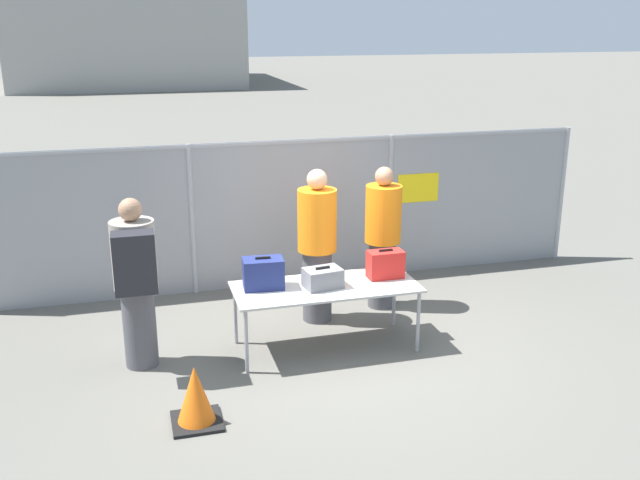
# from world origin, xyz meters

# --- Properties ---
(ground_plane) EXTENTS (120.00, 120.00, 0.00)m
(ground_plane) POSITION_xyz_m (0.00, 0.00, 0.00)
(ground_plane) COLOR #605E56
(fence_section) EXTENTS (8.18, 0.07, 1.97)m
(fence_section) POSITION_xyz_m (0.01, 2.13, 1.04)
(fence_section) COLOR #9EA0A5
(fence_section) RESTS_ON ground_plane
(inspection_table) EXTENTS (1.99, 0.84, 0.72)m
(inspection_table) POSITION_xyz_m (-0.15, 0.09, 0.68)
(inspection_table) COLOR #B2B2AD
(inspection_table) RESTS_ON ground_plane
(suitcase_navy) EXTENTS (0.44, 0.30, 0.35)m
(suitcase_navy) POSITION_xyz_m (-0.80, 0.21, 0.89)
(suitcase_navy) COLOR navy
(suitcase_navy) RESTS_ON inspection_table
(suitcase_grey) EXTENTS (0.42, 0.32, 0.23)m
(suitcase_grey) POSITION_xyz_m (-0.19, 0.06, 0.83)
(suitcase_grey) COLOR slate
(suitcase_grey) RESTS_ON inspection_table
(suitcase_red) EXTENTS (0.39, 0.21, 0.33)m
(suitcase_red) POSITION_xyz_m (0.56, 0.16, 0.88)
(suitcase_red) COLOR red
(suitcase_red) RESTS_ON inspection_table
(traveler_hooded) EXTENTS (0.44, 0.69, 1.79)m
(traveler_hooded) POSITION_xyz_m (-2.11, 0.14, 0.99)
(traveler_hooded) COLOR #4C4C51
(traveler_hooded) RESTS_ON ground_plane
(security_worker_near) EXTENTS (0.46, 0.46, 1.84)m
(security_worker_near) POSITION_xyz_m (-0.03, 0.85, 0.95)
(security_worker_near) COLOR #4C4C51
(security_worker_near) RESTS_ON ground_plane
(security_worker_far) EXTENTS (0.44, 0.44, 1.78)m
(security_worker_far) POSITION_xyz_m (0.85, 1.05, 0.92)
(security_worker_far) COLOR #4C4C51
(security_worker_far) RESTS_ON ground_plane
(utility_trailer) EXTENTS (3.87, 2.22, 0.72)m
(utility_trailer) POSITION_xyz_m (0.67, 3.92, 0.42)
(utility_trailer) COLOR #4C6B47
(utility_trailer) RESTS_ON ground_plane
(distant_hangar) EXTENTS (11.47, 11.38, 5.23)m
(distant_hangar) POSITION_xyz_m (-1.58, 35.03, 2.62)
(distant_hangar) COLOR #999993
(distant_hangar) RESTS_ON ground_plane
(traffic_cone) EXTENTS (0.45, 0.45, 0.56)m
(traffic_cone) POSITION_xyz_m (-1.68, -1.09, 0.26)
(traffic_cone) COLOR black
(traffic_cone) RESTS_ON ground_plane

